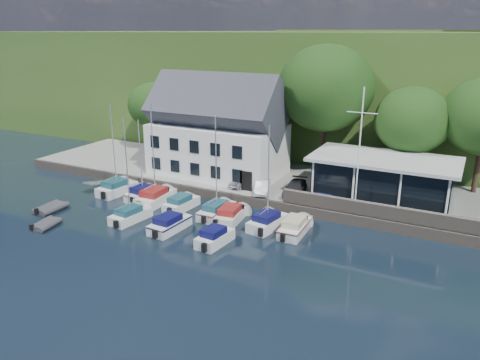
{
  "coord_description": "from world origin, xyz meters",
  "views": [
    {
      "loc": [
        18.2,
        -26.93,
        16.25
      ],
      "look_at": [
        -0.38,
        9.0,
        3.26
      ],
      "focal_mm": 35.0,
      "sensor_mm": 36.0,
      "label": 1
    }
  ],
  "objects": [
    {
      "name": "car_white",
      "position": [
        0.19,
        12.69,
        1.6
      ],
      "size": [
        2.36,
        3.86,
        1.2
      ],
      "primitive_type": "imported",
      "rotation": [
        0.0,
        0.0,
        0.32
      ],
      "color": "silver",
      "rests_on": "quay"
    },
    {
      "name": "boat_r2_3",
      "position": [
        0.86,
        2.26,
        0.72
      ],
      "size": [
        2.24,
        5.16,
        1.45
      ],
      "primitive_type": null,
      "rotation": [
        0.0,
        0.0,
        -0.09
      ],
      "color": "silver",
      "rests_on": "ground"
    },
    {
      "name": "seawall",
      "position": [
        12.0,
        11.4,
        1.6
      ],
      "size": [
        18.0,
        0.5,
        1.2
      ],
      "primitive_type": "cube",
      "color": "#6E6358",
      "rests_on": "quay"
    },
    {
      "name": "ground",
      "position": [
        0.0,
        0.0,
        0.0
      ],
      "size": [
        180.0,
        180.0,
        0.0
      ],
      "primitive_type": "plane",
      "color": "black",
      "rests_on": "ground"
    },
    {
      "name": "boat_r1_3",
      "position": [
        -5.88,
        7.49,
        0.68
      ],
      "size": [
        2.19,
        5.76,
        1.37
      ],
      "primitive_type": null,
      "rotation": [
        0.0,
        0.0,
        -0.07
      ],
      "color": "silver",
      "rests_on": "ground"
    },
    {
      "name": "boat_r1_6",
      "position": [
        3.28,
        7.07,
        4.5
      ],
      "size": [
        2.93,
        6.1,
        9.0
      ],
      "primitive_type": null,
      "rotation": [
        0.0,
        0.0,
        -0.16
      ],
      "color": "silver",
      "rests_on": "ground"
    },
    {
      "name": "flagpole",
      "position": [
        9.39,
        12.42,
        6.4
      ],
      "size": [
        2.59,
        0.2,
        10.81
      ],
      "primitive_type": null,
      "color": "white",
      "rests_on": "quay"
    },
    {
      "name": "club_pavilion",
      "position": [
        11.0,
        16.0,
        3.05
      ],
      "size": [
        13.2,
        7.2,
        4.1
      ],
      "primitive_type": null,
      "color": "black",
      "rests_on": "quay"
    },
    {
      "name": "car_silver",
      "position": [
        -2.55,
        13.52,
        1.58
      ],
      "size": [
        1.73,
        3.53,
        1.16
      ],
      "primitive_type": "imported",
      "rotation": [
        0.0,
        0.0,
        -0.11
      ],
      "color": "silver",
      "rests_on": "quay"
    },
    {
      "name": "boat_r1_7",
      "position": [
        5.75,
        7.22,
        0.7
      ],
      "size": [
        2.2,
        6.51,
        1.41
      ],
      "primitive_type": null,
      "rotation": [
        0.0,
        0.0,
        0.05
      ],
      "color": "silver",
      "rests_on": "ground"
    },
    {
      "name": "tree_3",
      "position": [
        3.26,
        21.76,
        8.0
      ],
      "size": [
        10.24,
        10.24,
        14.0
      ],
      "primitive_type": null,
      "color": "#193610",
      "rests_on": "quay"
    },
    {
      "name": "boat_r1_4",
      "position": [
        -1.98,
        7.48,
        4.25
      ],
      "size": [
        2.11,
        6.4,
        8.49
      ],
      "primitive_type": null,
      "rotation": [
        0.0,
        0.0,
        -0.03
      ],
      "color": "silver",
      "rests_on": "ground"
    },
    {
      "name": "tree_0",
      "position": [
        -19.66,
        21.74,
        5.47
      ],
      "size": [
        6.54,
        6.54,
        8.93
      ],
      "primitive_type": null,
      "color": "#193610",
      "rests_on": "quay"
    },
    {
      "name": "quay_face",
      "position": [
        0.0,
        11.0,
        0.5
      ],
      "size": [
        60.0,
        0.3,
        1.0
      ],
      "primitive_type": "cube",
      "color": "#6E6358",
      "rests_on": "ground"
    },
    {
      "name": "dinghy_1",
      "position": [
        -13.84,
        -1.51,
        0.33
      ],
      "size": [
        2.14,
        3.04,
        0.65
      ],
      "primitive_type": null,
      "rotation": [
        0.0,
        0.0,
        0.17
      ],
      "color": "#37373C",
      "rests_on": "ground"
    },
    {
      "name": "car_dgrey",
      "position": [
        3.25,
        13.62,
        1.64
      ],
      "size": [
        2.4,
        4.62,
        1.28
      ],
      "primitive_type": "imported",
      "rotation": [
        0.0,
        0.0,
        0.14
      ],
      "color": "#28292C",
      "rests_on": "quay"
    },
    {
      "name": "hillside",
      "position": [
        0.0,
        62.0,
        8.0
      ],
      "size": [
        160.0,
        75.0,
        16.0
      ],
      "primitive_type": "cube",
      "color": "#31531F",
      "rests_on": "ground"
    },
    {
      "name": "boat_r1_5",
      "position": [
        -0.28,
        7.08,
        0.71
      ],
      "size": [
        2.69,
        6.16,
        1.42
      ],
      "primitive_type": null,
      "rotation": [
        0.0,
        0.0,
        0.13
      ],
      "color": "silver",
      "rests_on": "ground"
    },
    {
      "name": "boat_r1_1",
      "position": [
        -10.85,
        7.95,
        4.39
      ],
      "size": [
        2.41,
        5.67,
        8.79
      ],
      "primitive_type": null,
      "rotation": [
        0.0,
        0.0,
        -0.12
      ],
      "color": "silver",
      "rests_on": "ground"
    },
    {
      "name": "boat_r2_2",
      "position": [
        -3.92,
        2.84,
        0.71
      ],
      "size": [
        2.31,
        5.92,
        1.42
      ],
      "primitive_type": null,
      "rotation": [
        0.0,
        0.0,
        -0.06
      ],
      "color": "silver",
      "rests_on": "ground"
    },
    {
      "name": "car_blue",
      "position": [
        6.1,
        13.93,
        1.63
      ],
      "size": [
        1.79,
        3.83,
        1.27
      ],
      "primitive_type": "imported",
      "rotation": [
        0.0,
        0.0,
        0.09
      ],
      "color": "#2F4090",
      "rests_on": "quay"
    },
    {
      "name": "dinghy_0",
      "position": [
        -16.49,
        1.32,
        0.38
      ],
      "size": [
        2.06,
        3.31,
        0.76
      ],
      "primitive_type": null,
      "rotation": [
        0.0,
        0.0,
        0.03
      ],
      "color": "#37373C",
      "rests_on": "ground"
    },
    {
      "name": "tree_4",
      "position": [
        12.36,
        21.26,
        6.06
      ],
      "size": [
        7.4,
        7.4,
        10.11
      ],
      "primitive_type": null,
      "color": "#193610",
      "rests_on": "quay"
    },
    {
      "name": "quay",
      "position": [
        0.0,
        17.5,
        0.5
      ],
      "size": [
        60.0,
        13.0,
        1.0
      ],
      "primitive_type": "cube",
      "color": "gray",
      "rests_on": "ground"
    },
    {
      "name": "harbor_building",
      "position": [
        -7.0,
        16.5,
        5.35
      ],
      "size": [
        14.4,
        8.2,
        8.7
      ],
      "primitive_type": null,
      "color": "white",
      "rests_on": "quay"
    },
    {
      "name": "field_patch",
      "position": [
        8.0,
        70.0,
        16.15
      ],
      "size": [
        50.0,
        30.0,
        0.3
      ],
      "primitive_type": "cube",
      "color": "#525B2D",
      "rests_on": "hillside"
    },
    {
      "name": "tree_2",
      "position": [
        -4.27,
        21.59,
        6.19
      ],
      "size": [
        7.6,
        7.6,
        10.39
      ],
      "primitive_type": null,
      "color": "#193610",
      "rests_on": "quay"
    },
    {
      "name": "boat_r1_0",
      "position": [
        -14.24,
        7.98,
        4.75
      ],
      "size": [
        2.88,
        6.35,
        9.5
      ],
      "primitive_type": null,
      "rotation": [
        0.0,
        0.0,
        -0.12
      ],
      "color": "silver",
      "rests_on": "ground"
    },
    {
      "name": "gangway",
      "position": [
        -16.5,
        9.0,
        0.0
      ],
      "size": [
        1.2,
        6.0,
        1.4
      ],
      "primitive_type": null,
      "color": "silver",
      "rests_on": "ground"
    },
    {
      "name": "boat_r1_2",
      "position": [
        -8.99,
        7.61,
        4.77
      ],
      "size": [
        2.57,
        6.7,
        9.53
      ],
      "primitive_type": null,
      "rotation": [
        0.0,
        0.0,
        0.04
      ],
      "color": "silver",
      "rests_on": "ground"
    },
    {
      "name": "boat_r2_1",
      "position": [
        -8.23,
        2.94,
        4.17
      ],
      "size": [
        2.46,
        5.88,
        8.34
      ],
      "primitive_type": null,
      "rotation": [
        0.0,
        0.0,
        -0.11
      ],
      "color": "silver",
      "rests_on": "ground"
    }
  ]
}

